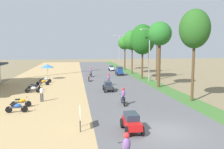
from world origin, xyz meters
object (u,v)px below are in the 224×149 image
median_tree_nearest (195,29)px  motorbike_ahead_fifth (91,72)px  parked_motorbike_second (21,102)px  median_tree_fourth (132,40)px  parked_motorbike_sixth (45,80)px  median_tree_second (160,35)px  car_sedan_charcoal (108,86)px  streetlamp_mid (119,49)px  parked_motorbike_fifth (43,82)px  vendor_umbrella (48,66)px  parked_motorbike_third (33,89)px  motorbike_ahead_fourth (89,78)px  pedestrian_on_shoulder (42,93)px  car_van_blue (119,70)px  utility_pole_near (157,50)px  motorbike_ahead_second (123,97)px  car_sedan_red (131,121)px  utility_pole_far (149,52)px  parked_motorbike_fourth (35,86)px  streetlamp_near (149,51)px  street_signboard (80,114)px  median_tree_third (143,40)px  median_tree_fifth (125,43)px  motorbike_ahead_third (108,80)px  parked_motorbike_nearest (17,107)px  car_hatchback_white (111,68)px

median_tree_nearest → motorbike_ahead_fifth: size_ratio=5.06×
parked_motorbike_second → median_tree_fourth: (16.11, 24.59, 6.20)m
parked_motorbike_second → parked_motorbike_sixth: bearing=88.7°
median_tree_second → car_sedan_charcoal: 9.81m
median_tree_fourth → streetlamp_mid: median_tree_fourth is taller
parked_motorbike_fifth → vendor_umbrella: (-0.03, 6.27, 1.75)m
parked_motorbike_third → motorbike_ahead_fourth: motorbike_ahead_fourth is taller
pedestrian_on_shoulder → car_van_blue: car_van_blue is taller
utility_pole_near → motorbike_ahead_second: bearing=-118.4°
car_sedan_red → utility_pole_far: bearing=71.0°
utility_pole_far → motorbike_ahead_fourth: bearing=-141.4°
parked_motorbike_sixth → parked_motorbike_fourth: bearing=-95.2°
streetlamp_near → car_sedan_charcoal: 11.45m
parked_motorbike_sixth → motorbike_ahead_second: bearing=-59.8°
parked_motorbike_third → parked_motorbike_fourth: bearing=92.4°
parked_motorbike_sixth → streetlamp_mid: size_ratio=0.21×
median_tree_nearest → car_van_blue: size_ratio=3.78×
streetlamp_near → street_signboard: bearing=-118.4°
median_tree_third → car_sedan_red: bearing=-107.3°
vendor_umbrella → utility_pole_near: 18.40m
median_tree_fifth → motorbike_ahead_second: size_ratio=4.33×
parked_motorbike_third → median_tree_third: (16.24, 10.30, 6.14)m
median_tree_nearest → median_tree_second: bearing=93.5°
median_tree_fourth → median_tree_second: bearing=-90.5°
median_tree_fourth → streetlamp_near: size_ratio=1.05×
car_sedan_charcoal → motorbike_ahead_second: (0.48, -7.12, 0.11)m
parked_motorbike_fourth → streetlamp_mid: (16.59, 31.42, 4.34)m
parked_motorbike_fourth → pedestrian_on_shoulder: (1.75, -6.67, 0.41)m
parked_motorbike_fifth → car_sedan_charcoal: (8.50, -5.82, 0.19)m
utility_pole_near → motorbike_ahead_third: size_ratio=5.29×
median_tree_second → median_tree_third: size_ratio=0.95×
parked_motorbike_second → median_tree_fourth: size_ratio=0.21×
median_tree_second → streetlamp_mid: 31.66m
median_tree_third → median_tree_fourth: median_tree_third is taller
parked_motorbike_fourth → utility_pole_near: (18.52, 7.45, 4.40)m
median_tree_nearest → streetlamp_near: size_ratio=1.10×
parked_motorbike_second → median_tree_third: median_tree_third is taller
car_sedan_charcoal → car_van_blue: size_ratio=0.94×
parked_motorbike_nearest → motorbike_ahead_fourth: bearing=68.2°
utility_pole_far → motorbike_ahead_fourth: size_ratio=4.69×
street_signboard → pedestrian_on_shoulder: bearing=112.8°
median_tree_nearest → streetlamp_mid: bearing=90.2°
parked_motorbike_third → utility_pole_near: 21.13m
parked_motorbike_fifth → parked_motorbike_sixth: bearing=88.8°
car_sedan_red → motorbike_ahead_second: bearing=83.2°
streetlamp_mid → motorbike_ahead_fifth: 21.51m
car_hatchback_white → motorbike_ahead_fourth: car_hatchback_white is taller
median_tree_third → vendor_umbrella: bearing=174.5°
car_sedan_charcoal → streetlamp_mid: bearing=77.3°
median_tree_second → vendor_umbrella: bearing=147.3°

